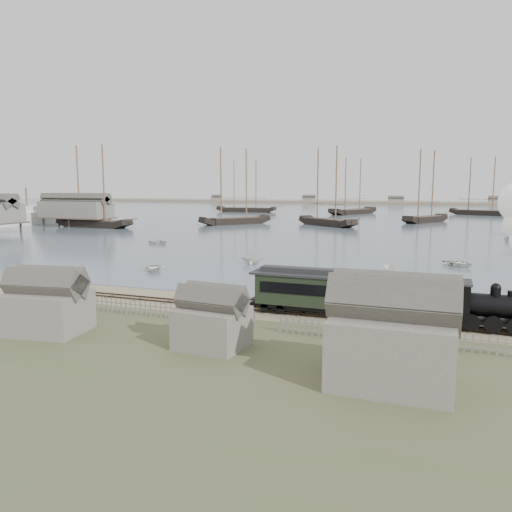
% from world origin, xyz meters
% --- Properties ---
extents(ground, '(600.00, 600.00, 0.00)m').
position_xyz_m(ground, '(0.00, 0.00, 0.00)').
color(ground, tan).
rests_on(ground, ground).
extents(harbor_water, '(600.00, 336.00, 0.06)m').
position_xyz_m(harbor_water, '(0.00, 170.00, 0.03)').
color(harbor_water, '#475666').
rests_on(harbor_water, ground).
extents(rail_track, '(120.00, 1.80, 0.16)m').
position_xyz_m(rail_track, '(0.00, -2.00, 0.04)').
color(rail_track, '#32231B').
rests_on(rail_track, ground).
extents(picket_fence_west, '(19.00, 0.10, 1.20)m').
position_xyz_m(picket_fence_west, '(-6.50, -7.00, 0.00)').
color(picket_fence_west, slate).
rests_on(picket_fence_west, ground).
extents(picket_fence_east, '(15.00, 0.10, 1.20)m').
position_xyz_m(picket_fence_east, '(12.50, -7.50, 0.00)').
color(picket_fence_east, slate).
rests_on(picket_fence_east, ground).
extents(shed_left, '(5.00, 4.00, 4.10)m').
position_xyz_m(shed_left, '(-10.00, -13.00, 0.00)').
color(shed_left, slate).
rests_on(shed_left, ground).
extents(shed_mid, '(4.00, 3.50, 3.60)m').
position_xyz_m(shed_mid, '(2.00, -12.00, 0.00)').
color(shed_mid, slate).
rests_on(shed_mid, ground).
extents(shed_right, '(6.00, 5.00, 5.10)m').
position_xyz_m(shed_right, '(13.00, -14.00, 0.00)').
color(shed_right, slate).
rests_on(shed_right, ground).
extents(far_spit, '(500.00, 20.00, 1.80)m').
position_xyz_m(far_spit, '(0.00, 250.00, 0.00)').
color(far_spit, tan).
rests_on(far_spit, ground).
extents(passenger_coach, '(13.06, 2.52, 3.17)m').
position_xyz_m(passenger_coach, '(7.55, -2.00, 2.02)').
color(passenger_coach, black).
rests_on(passenger_coach, ground).
extents(beached_dinghy, '(4.37, 4.63, 0.78)m').
position_xyz_m(beached_dinghy, '(-19.26, 0.18, 0.39)').
color(beached_dinghy, white).
rests_on(beached_dinghy, ground).
extents(rowboat_0, '(4.41, 3.91, 0.76)m').
position_xyz_m(rowboat_0, '(-16.91, 11.26, 0.44)').
color(rowboat_0, white).
rests_on(rowboat_0, harbor_water).
extents(rowboat_1, '(2.82, 3.19, 1.56)m').
position_xyz_m(rowboat_1, '(-7.78, 20.32, 0.84)').
color(rowboat_1, white).
rests_on(rowboat_1, harbor_water).
extents(rowboat_2, '(4.11, 2.51, 1.49)m').
position_xyz_m(rowboat_2, '(10.16, 15.23, 0.81)').
color(rowboat_2, white).
rests_on(rowboat_2, harbor_water).
extents(rowboat_3, '(4.72, 4.90, 0.83)m').
position_xyz_m(rowboat_3, '(17.13, 27.49, 0.47)').
color(rowboat_3, white).
rests_on(rowboat_3, harbor_water).
extents(rowboat_6, '(3.14, 4.07, 0.78)m').
position_xyz_m(rowboat_6, '(-31.65, 35.71, 0.45)').
color(rowboat_6, white).
rests_on(rowboat_6, harbor_water).
extents(schooner_0, '(21.17, 6.29, 20.00)m').
position_xyz_m(schooner_0, '(-65.08, 61.13, 10.06)').
color(schooner_0, black).
rests_on(schooner_0, harbor_water).
extents(schooner_1, '(15.66, 18.58, 20.00)m').
position_xyz_m(schooner_1, '(-36.39, 82.42, 10.06)').
color(schooner_1, black).
rests_on(schooner_1, harbor_water).
extents(schooner_2, '(17.76, 15.37, 20.00)m').
position_xyz_m(schooner_2, '(-12.56, 85.95, 10.06)').
color(schooner_2, black).
rests_on(schooner_2, harbor_water).
extents(schooner_3, '(12.27, 17.44, 20.00)m').
position_xyz_m(schooner_3, '(10.53, 106.86, 10.06)').
color(schooner_3, black).
rests_on(schooner_3, harbor_water).
extents(schooner_6, '(23.52, 6.50, 20.00)m').
position_xyz_m(schooner_6, '(-56.88, 141.61, 10.06)').
color(schooner_6, black).
rests_on(schooner_6, harbor_water).
extents(schooner_7, '(14.97, 24.20, 20.00)m').
position_xyz_m(schooner_7, '(-15.50, 142.13, 10.06)').
color(schooner_7, black).
rests_on(schooner_7, harbor_water).
extents(schooner_8, '(21.23, 13.08, 20.00)m').
position_xyz_m(schooner_8, '(27.35, 150.39, 10.06)').
color(schooner_8, black).
rests_on(schooner_8, harbor_water).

